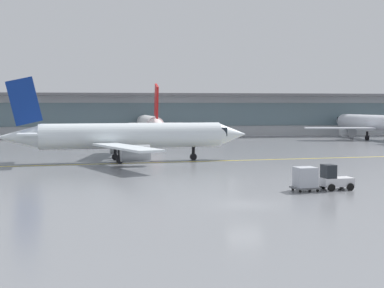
{
  "coord_description": "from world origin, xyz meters",
  "views": [
    {
      "loc": [
        -9.58,
        -37.93,
        6.91
      ],
      "look_at": [
        -0.91,
        18.55,
        3.0
      ],
      "focal_mm": 52.68,
      "sensor_mm": 36.0,
      "label": 1
    }
  ],
  "objects_px": {
    "gate_airplane_2": "(373,123)",
    "cargo_dolly_lead": "(305,178)",
    "gate_airplane_1": "(149,125)",
    "taxiing_regional_jet": "(129,137)",
    "baggage_tug": "(334,179)"
  },
  "relations": [
    {
      "from": "gate_airplane_2",
      "to": "cargo_dolly_lead",
      "type": "xyz_separation_m",
      "value": [
        -38.07,
        -64.48,
        -2.22
      ]
    },
    {
      "from": "gate_airplane_1",
      "to": "gate_airplane_2",
      "type": "distance_m",
      "value": 45.58
    },
    {
      "from": "taxiing_regional_jet",
      "to": "cargo_dolly_lead",
      "type": "relative_size",
      "value": 13.85
    },
    {
      "from": "baggage_tug",
      "to": "cargo_dolly_lead",
      "type": "relative_size",
      "value": 1.21
    },
    {
      "from": "gate_airplane_2",
      "to": "taxiing_regional_jet",
      "type": "xyz_separation_m",
      "value": [
        -51.19,
        -38.2,
        -0.17
      ]
    },
    {
      "from": "taxiing_regional_jet",
      "to": "baggage_tug",
      "type": "relative_size",
      "value": 11.43
    },
    {
      "from": "gate_airplane_2",
      "to": "baggage_tug",
      "type": "height_order",
      "value": "gate_airplane_2"
    },
    {
      "from": "gate_airplane_2",
      "to": "baggage_tug",
      "type": "xyz_separation_m",
      "value": [
        -35.48,
        -64.21,
        -2.38
      ]
    },
    {
      "from": "gate_airplane_1",
      "to": "gate_airplane_2",
      "type": "height_order",
      "value": "gate_airplane_2"
    },
    {
      "from": "baggage_tug",
      "to": "cargo_dolly_lead",
      "type": "height_order",
      "value": "baggage_tug"
    },
    {
      "from": "taxiing_regional_jet",
      "to": "baggage_tug",
      "type": "distance_m",
      "value": 30.46
    },
    {
      "from": "baggage_tug",
      "to": "cargo_dolly_lead",
      "type": "bearing_deg",
      "value": 180.0
    },
    {
      "from": "cargo_dolly_lead",
      "to": "baggage_tug",
      "type": "bearing_deg",
      "value": -0.0
    },
    {
      "from": "gate_airplane_2",
      "to": "taxiing_regional_jet",
      "type": "relative_size",
      "value": 1.06
    },
    {
      "from": "gate_airplane_2",
      "to": "taxiing_regional_jet",
      "type": "distance_m",
      "value": 63.87
    }
  ]
}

